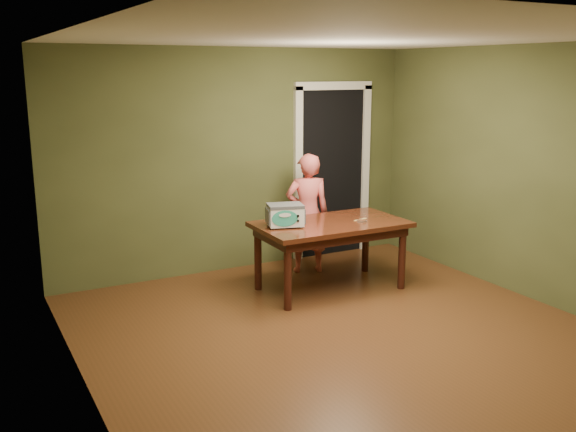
{
  "coord_description": "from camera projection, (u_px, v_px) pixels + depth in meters",
  "views": [
    {
      "loc": [
        -3.01,
        -4.37,
        2.34
      ],
      "look_at": [
        -0.13,
        1.0,
        0.95
      ],
      "focal_mm": 40.0,
      "sensor_mm": 36.0,
      "label": 1
    }
  ],
  "objects": [
    {
      "name": "dining_table",
      "position": [
        330.0,
        231.0,
        6.88
      ],
      "size": [
        1.61,
        0.92,
        0.75
      ],
      "rotation": [
        0.0,
        0.0,
        -0.01
      ],
      "color": "#3E1B0E",
      "rests_on": "floor"
    },
    {
      "name": "spatula",
      "position": [
        360.0,
        220.0,
        6.96
      ],
      "size": [
        0.18,
        0.06,
        0.01
      ],
      "primitive_type": "cube",
      "rotation": [
        0.0,
        0.0,
        0.21
      ],
      "color": "#DEB460",
      "rests_on": "dining_table"
    },
    {
      "name": "floor",
      "position": [
        354.0,
        341.0,
        5.66
      ],
      "size": [
        5.0,
        5.0,
        0.0
      ],
      "primitive_type": "plane",
      "color": "#542E18",
      "rests_on": "ground"
    },
    {
      "name": "doorway",
      "position": [
        320.0,
        170.0,
        8.41
      ],
      "size": [
        1.1,
        0.66,
        2.25
      ],
      "color": "black",
      "rests_on": "ground"
    },
    {
      "name": "room_shell",
      "position": [
        359.0,
        149.0,
        5.28
      ],
      "size": [
        4.52,
        5.02,
        2.61
      ],
      "color": "#4E552D",
      "rests_on": "ground"
    },
    {
      "name": "baking_pan",
      "position": [
        362.0,
        221.0,
        6.86
      ],
      "size": [
        0.1,
        0.1,
        0.02
      ],
      "color": "silver",
      "rests_on": "dining_table"
    },
    {
      "name": "child",
      "position": [
        307.0,
        213.0,
        7.49
      ],
      "size": [
        0.6,
        0.49,
        1.41
      ],
      "primitive_type": "imported",
      "rotation": [
        0.0,
        0.0,
        2.8
      ],
      "color": "#DF5E5C",
      "rests_on": "floor"
    },
    {
      "name": "toy_oven",
      "position": [
        285.0,
        214.0,
        6.64
      ],
      "size": [
        0.43,
        0.35,
        0.24
      ],
      "rotation": [
        0.0,
        0.0,
        -0.28
      ],
      "color": "#4C4F54",
      "rests_on": "dining_table"
    }
  ]
}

